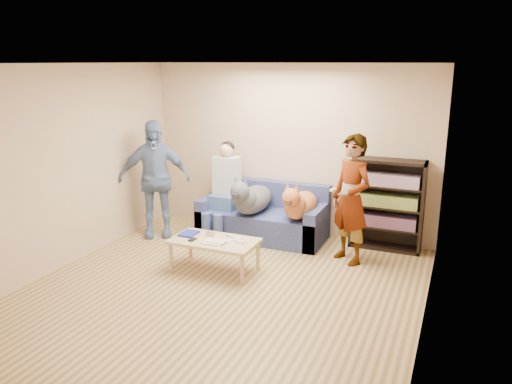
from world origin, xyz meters
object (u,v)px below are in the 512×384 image
at_px(coffee_table, 214,243).
at_px(sofa, 264,219).
at_px(person_standing_left, 155,179).
at_px(dog_gray, 251,198).
at_px(bookshelf, 387,203).
at_px(person_standing_right, 351,200).
at_px(camera_silver, 210,234).
at_px(dog_tan, 299,204).
at_px(notebook_blue, 189,234).
at_px(person_seated, 224,186).

bearing_deg(coffee_table, sofa, 86.31).
height_order(person_standing_left, dog_gray, person_standing_left).
relative_size(coffee_table, bookshelf, 0.85).
bearing_deg(bookshelf, person_standing_right, -118.27).
xyz_separation_m(person_standing_right, bookshelf, (0.37, 0.70, -0.18)).
bearing_deg(person_standing_right, sofa, -162.33).
relative_size(person_standing_right, sofa, 0.91).
relative_size(person_standing_left, camera_silver, 16.29).
relative_size(camera_silver, coffee_table, 0.10).
relative_size(sofa, dog_tan, 1.63).
bearing_deg(sofa, bookshelf, 7.40).
bearing_deg(camera_silver, person_standing_left, 150.92).
bearing_deg(notebook_blue, dog_gray, 71.44).
distance_m(camera_silver, dog_tan, 1.43).
bearing_deg(sofa, coffee_table, -93.69).
bearing_deg(notebook_blue, camera_silver, 14.04).
relative_size(person_standing_left, dog_tan, 1.53).
bearing_deg(person_standing_left, notebook_blue, -68.80).
bearing_deg(person_seated, person_standing_left, -153.92).
distance_m(person_standing_left, notebook_blue, 1.41).
xyz_separation_m(person_standing_left, notebook_blue, (1.05, -0.81, -0.46)).
bearing_deg(dog_gray, person_standing_right, -8.26).
height_order(notebook_blue, dog_tan, dog_tan).
distance_m(person_seated, coffee_table, 1.47).
xyz_separation_m(person_seated, dog_tan, (1.23, -0.07, -0.13)).
xyz_separation_m(sofa, dog_gray, (-0.10, -0.24, 0.38)).
relative_size(camera_silver, dog_tan, 0.09).
distance_m(coffee_table, bookshelf, 2.55).
distance_m(camera_silver, person_seated, 1.31).
height_order(notebook_blue, sofa, sofa).
bearing_deg(person_standing_right, notebook_blue, -118.28).
bearing_deg(person_seated, person_standing_right, -9.43).
distance_m(notebook_blue, dog_tan, 1.66).
bearing_deg(notebook_blue, sofa, 70.59).
bearing_deg(bookshelf, sofa, -172.60).
distance_m(person_standing_left, person_seated, 1.06).
distance_m(camera_silver, dog_gray, 1.11).
bearing_deg(dog_gray, notebook_blue, -108.56).
bearing_deg(person_standing_right, person_standing_left, -141.89).
distance_m(camera_silver, coffee_table, 0.18).
relative_size(person_standing_right, person_seated, 1.17).
distance_m(person_seated, dog_tan, 1.24).
distance_m(sofa, dog_tan, 0.75).
height_order(person_standing_right, person_standing_left, person_standing_left).
xyz_separation_m(sofa, dog_tan, (0.63, -0.20, 0.36)).
distance_m(camera_silver, sofa, 1.36).
bearing_deg(bookshelf, dog_gray, -165.99).
height_order(person_standing_right, dog_gray, person_standing_right).
relative_size(notebook_blue, bookshelf, 0.20).
relative_size(person_seated, dog_tan, 1.26).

